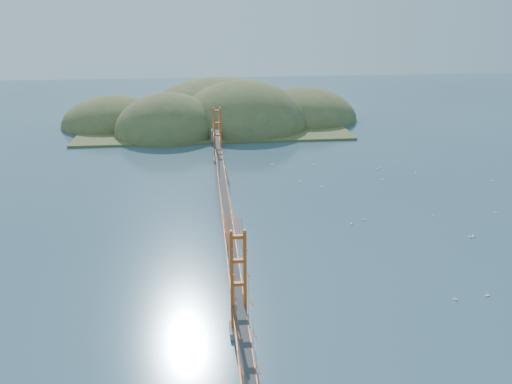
{
  "coord_description": "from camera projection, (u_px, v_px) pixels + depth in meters",
  "views": [
    {
      "loc": [
        -2.86,
        -73.06,
        31.98
      ],
      "look_at": [
        4.96,
        0.0,
        4.06
      ],
      "focal_mm": 35.0,
      "sensor_mm": 36.0,
      "label": 1
    }
  ],
  "objects": [
    {
      "name": "sailboat_extra_0",
      "position": [
        377.0,
        169.0,
        102.18
      ],
      "size": [
        0.58,
        0.58,
        0.63
      ],
      "color": "white",
      "rests_on": "ground"
    },
    {
      "name": "sailboat_13",
      "position": [
        487.0,
        295.0,
        58.03
      ],
      "size": [
        0.59,
        0.56,
        0.66
      ],
      "color": "white",
      "rests_on": "ground"
    },
    {
      "name": "sailboat_5",
      "position": [
        470.0,
        236.0,
        72.64
      ],
      "size": [
        0.52,
        0.55,
        0.62
      ],
      "color": "white",
      "rests_on": "ground"
    },
    {
      "name": "sailboat_0",
      "position": [
        351.0,
        223.0,
        76.93
      ],
      "size": [
        0.5,
        0.52,
        0.58
      ],
      "color": "white",
      "rests_on": "ground"
    },
    {
      "name": "sailboat_1",
      "position": [
        363.0,
        219.0,
        78.34
      ],
      "size": [
        0.54,
        0.54,
        0.58
      ],
      "color": "white",
      "rests_on": "ground"
    },
    {
      "name": "ground",
      "position": [
        225.0,
        217.0,
        79.55
      ],
      "size": [
        320.0,
        320.0,
        0.0
      ],
      "primitive_type": "plane",
      "color": "#335166",
      "rests_on": "ground"
    },
    {
      "name": "sailboat_15",
      "position": [
        381.0,
        167.0,
        103.34
      ],
      "size": [
        0.42,
        0.49,
        0.56
      ],
      "color": "white",
      "rests_on": "ground"
    },
    {
      "name": "sailboat_4",
      "position": [
        415.0,
        173.0,
        99.82
      ],
      "size": [
        0.46,
        0.52,
        0.59
      ],
      "color": "white",
      "rests_on": "ground"
    },
    {
      "name": "sailboat_7",
      "position": [
        313.0,
        164.0,
        104.9
      ],
      "size": [
        0.52,
        0.44,
        0.61
      ],
      "color": "white",
      "rests_on": "ground"
    },
    {
      "name": "bridge",
      "position": [
        224.0,
        175.0,
        77.23
      ],
      "size": [
        2.2,
        94.4,
        12.0
      ],
      "color": "gray",
      "rests_on": "ground"
    },
    {
      "name": "sailboat_12",
      "position": [
        272.0,
        164.0,
        105.12
      ],
      "size": [
        0.65,
        0.61,
        0.73
      ],
      "color": "white",
      "rests_on": "ground"
    },
    {
      "name": "far_headlands",
      "position": [
        221.0,
        122.0,
        143.46
      ],
      "size": [
        84.0,
        58.0,
        25.0
      ],
      "color": "olive",
      "rests_on": "ground"
    },
    {
      "name": "sailboat_11",
      "position": [
        495.0,
        212.0,
        81.03
      ],
      "size": [
        0.55,
        0.55,
        0.61
      ],
      "color": "white",
      "rests_on": "ground"
    },
    {
      "name": "sailboat_16",
      "position": [
        300.0,
        181.0,
        95.06
      ],
      "size": [
        0.57,
        0.57,
        0.62
      ],
      "color": "white",
      "rests_on": "ground"
    },
    {
      "name": "sailboat_2",
      "position": [
        434.0,
        215.0,
        80.03
      ],
      "size": [
        0.5,
        0.49,
        0.56
      ],
      "color": "white",
      "rests_on": "ground"
    },
    {
      "name": "sailboat_14",
      "position": [
        473.0,
        236.0,
        72.81
      ],
      "size": [
        0.55,
        0.62,
        0.7
      ],
      "color": "white",
      "rests_on": "ground"
    },
    {
      "name": "sailboat_9",
      "position": [
        493.0,
        181.0,
        95.37
      ],
      "size": [
        0.68,
        0.68,
        0.72
      ],
      "color": "white",
      "rests_on": "ground"
    },
    {
      "name": "sailboat_extra_1",
      "position": [
        392.0,
        141.0,
        122.83
      ],
      "size": [
        0.62,
        0.62,
        0.65
      ],
      "color": "white",
      "rests_on": "ground"
    },
    {
      "name": "sailboat_6",
      "position": [
        455.0,
        299.0,
        57.32
      ],
      "size": [
        0.55,
        0.55,
        0.58
      ],
      "color": "white",
      "rests_on": "ground"
    },
    {
      "name": "sailboat_8",
      "position": [
        382.0,
        179.0,
        96.17
      ],
      "size": [
        0.55,
        0.47,
        0.64
      ],
      "color": "white",
      "rests_on": "ground"
    },
    {
      "name": "sailboat_17",
      "position": [
        397.0,
        162.0,
        106.79
      ],
      "size": [
        0.5,
        0.47,
        0.56
      ],
      "color": "white",
      "rests_on": "ground"
    },
    {
      "name": "sailboat_3",
      "position": [
        322.0,
        186.0,
        92.48
      ],
      "size": [
        0.54,
        0.54,
        0.59
      ],
      "color": "white",
      "rests_on": "ground"
    }
  ]
}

